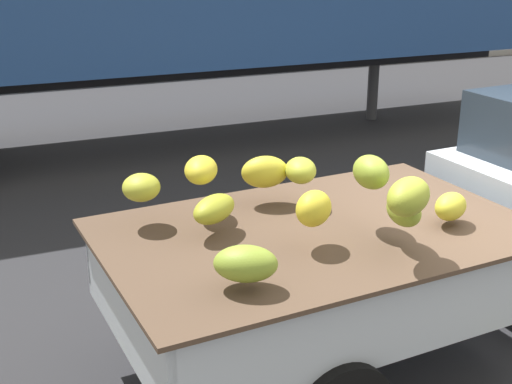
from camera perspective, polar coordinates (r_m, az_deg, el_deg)
ground at (r=5.66m, az=19.07°, el=-11.26°), size 220.00×220.00×0.00m
curb_strip at (r=15.35m, az=-9.86°, el=9.43°), size 80.00×0.80×0.16m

